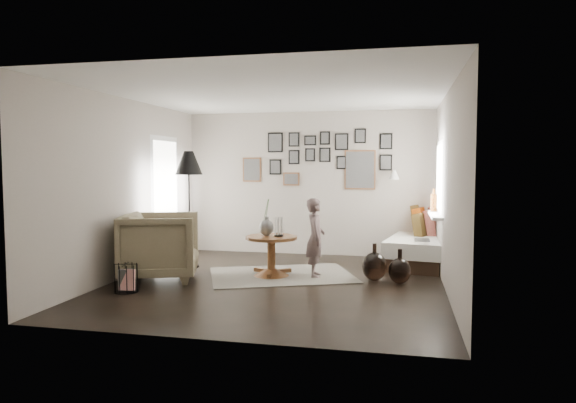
% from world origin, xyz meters
% --- Properties ---
extents(ground, '(4.80, 4.80, 0.00)m').
position_xyz_m(ground, '(0.00, 0.00, 0.00)').
color(ground, black).
rests_on(ground, ground).
extents(wall_back, '(4.50, 0.00, 4.50)m').
position_xyz_m(wall_back, '(0.00, 2.40, 1.30)').
color(wall_back, '#A69B91').
rests_on(wall_back, ground).
extents(wall_front, '(4.50, 0.00, 4.50)m').
position_xyz_m(wall_front, '(0.00, -2.40, 1.30)').
color(wall_front, '#A69B91').
rests_on(wall_front, ground).
extents(wall_left, '(0.00, 4.80, 4.80)m').
position_xyz_m(wall_left, '(-2.25, 0.00, 1.30)').
color(wall_left, '#A69B91').
rests_on(wall_left, ground).
extents(wall_right, '(0.00, 4.80, 4.80)m').
position_xyz_m(wall_right, '(2.25, 0.00, 1.30)').
color(wall_right, '#A69B91').
rests_on(wall_right, ground).
extents(ceiling, '(4.80, 4.80, 0.00)m').
position_xyz_m(ceiling, '(0.00, 0.00, 2.60)').
color(ceiling, white).
rests_on(ceiling, wall_back).
extents(door_left, '(0.00, 2.14, 2.14)m').
position_xyz_m(door_left, '(-2.23, 1.20, 1.05)').
color(door_left, white).
rests_on(door_left, wall_left).
extents(window_right, '(0.15, 1.32, 1.30)m').
position_xyz_m(window_right, '(2.18, 1.34, 0.93)').
color(window_right, white).
rests_on(window_right, wall_right).
extents(gallery_wall, '(2.74, 0.03, 1.08)m').
position_xyz_m(gallery_wall, '(0.29, 2.38, 1.74)').
color(gallery_wall, brown).
rests_on(gallery_wall, wall_back).
extents(wall_sconce, '(0.18, 0.36, 0.16)m').
position_xyz_m(wall_sconce, '(1.55, 2.13, 1.46)').
color(wall_sconce, white).
rests_on(wall_sconce, wall_back).
extents(rug, '(2.45, 2.12, 0.01)m').
position_xyz_m(rug, '(-0.04, 0.49, 0.01)').
color(rug, '#B9B3A3').
rests_on(rug, ground).
extents(pedestal_table, '(0.76, 0.76, 0.60)m').
position_xyz_m(pedestal_table, '(-0.18, 0.41, 0.28)').
color(pedestal_table, brown).
rests_on(pedestal_table, ground).
extents(vase, '(0.22, 0.22, 0.54)m').
position_xyz_m(vase, '(-0.26, 0.43, 0.76)').
color(vase, black).
rests_on(vase, pedestal_table).
extents(candles, '(0.13, 0.13, 0.28)m').
position_xyz_m(candles, '(-0.07, 0.41, 0.73)').
color(candles, black).
rests_on(candles, pedestal_table).
extents(daybed, '(1.23, 2.17, 1.01)m').
position_xyz_m(daybed, '(2.00, 2.00, 0.32)').
color(daybed, black).
rests_on(daybed, ground).
extents(magazine_on_daybed, '(0.23, 0.31, 0.02)m').
position_xyz_m(magazine_on_daybed, '(2.00, 1.35, 0.47)').
color(magazine_on_daybed, black).
rests_on(magazine_on_daybed, daybed).
extents(armchair, '(1.32, 1.31, 0.96)m').
position_xyz_m(armchair, '(-1.68, -0.12, 0.48)').
color(armchair, '#72684D').
rests_on(armchair, ground).
extents(armchair_cushion, '(0.54, 0.55, 0.20)m').
position_xyz_m(armchair_cushion, '(-1.65, -0.07, 0.48)').
color(armchair_cushion, white).
rests_on(armchair_cushion, armchair).
extents(floor_lamp, '(0.43, 0.43, 1.85)m').
position_xyz_m(floor_lamp, '(-1.62, 0.79, 1.60)').
color(floor_lamp, black).
rests_on(floor_lamp, ground).
extents(magazine_basket, '(0.35, 0.35, 0.36)m').
position_xyz_m(magazine_basket, '(-1.78, -0.90, 0.18)').
color(magazine_basket, black).
rests_on(magazine_basket, ground).
extents(demijohn_large, '(0.35, 0.35, 0.53)m').
position_xyz_m(demijohn_large, '(1.31, 0.44, 0.20)').
color(demijohn_large, black).
rests_on(demijohn_large, ground).
extents(demijohn_small, '(0.31, 0.31, 0.48)m').
position_xyz_m(demijohn_small, '(1.66, 0.32, 0.18)').
color(demijohn_small, black).
rests_on(demijohn_small, ground).
extents(child, '(0.34, 0.46, 1.15)m').
position_xyz_m(child, '(0.46, 0.50, 0.58)').
color(child, brown).
rests_on(child, ground).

